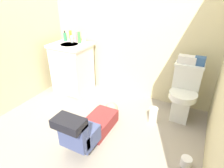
{
  "coord_description": "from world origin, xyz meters",
  "views": [
    {
      "loc": [
        1.08,
        -1.67,
        1.62
      ],
      "look_at": [
        0.05,
        0.35,
        0.45
      ],
      "focal_mm": 30.21,
      "sensor_mm": 36.0,
      "label": 1
    }
  ],
  "objects_px": {
    "faucet": "(75,39)",
    "bottle_amber": "(71,36)",
    "bottle_clear": "(72,39)",
    "paper_towel_roll": "(153,115)",
    "person_plumber": "(91,126)",
    "vanity_cabinet": "(72,68)",
    "soap_dispenser": "(65,37)",
    "toilet": "(184,93)",
    "bottle_green": "(79,37)",
    "toilet_paper_roll": "(186,162)",
    "tissue_box": "(187,59)",
    "bottle_pink": "(78,36)",
    "bottle_white": "(84,38)",
    "toiletry_bag": "(200,61)"
  },
  "relations": [
    {
      "from": "faucet",
      "to": "bottle_clear",
      "type": "bearing_deg",
      "value": -110.18
    },
    {
      "from": "faucet",
      "to": "paper_towel_roll",
      "type": "relative_size",
      "value": 0.44
    },
    {
      "from": "bottle_amber",
      "to": "toilet",
      "type": "bearing_deg",
      "value": -3.11
    },
    {
      "from": "bottle_green",
      "to": "paper_towel_roll",
      "type": "relative_size",
      "value": 0.78
    },
    {
      "from": "bottle_green",
      "to": "toiletry_bag",
      "type": "bearing_deg",
      "value": 0.78
    },
    {
      "from": "toiletry_bag",
      "to": "bottle_pink",
      "type": "distance_m",
      "value": 1.86
    },
    {
      "from": "toiletry_bag",
      "to": "bottle_amber",
      "type": "bearing_deg",
      "value": 179.65
    },
    {
      "from": "bottle_green",
      "to": "bottle_white",
      "type": "xyz_separation_m",
      "value": [
        0.08,
        0.02,
        -0.0
      ]
    },
    {
      "from": "person_plumber",
      "to": "bottle_green",
      "type": "bearing_deg",
      "value": 129.35
    },
    {
      "from": "tissue_box",
      "to": "bottle_pink",
      "type": "bearing_deg",
      "value": 179.45
    },
    {
      "from": "tissue_box",
      "to": "bottle_pink",
      "type": "distance_m",
      "value": 1.71
    },
    {
      "from": "bottle_amber",
      "to": "paper_towel_roll",
      "type": "xyz_separation_m",
      "value": [
        1.59,
        -0.42,
        -0.79
      ]
    },
    {
      "from": "toilet",
      "to": "faucet",
      "type": "height_order",
      "value": "faucet"
    },
    {
      "from": "vanity_cabinet",
      "to": "bottle_amber",
      "type": "bearing_deg",
      "value": 122.63
    },
    {
      "from": "soap_dispenser",
      "to": "bottle_green",
      "type": "xyz_separation_m",
      "value": [
        0.29,
        -0.01,
        0.02
      ]
    },
    {
      "from": "faucet",
      "to": "paper_towel_roll",
      "type": "xyz_separation_m",
      "value": [
        1.49,
        -0.41,
        -0.76
      ]
    },
    {
      "from": "bottle_amber",
      "to": "toiletry_bag",
      "type": "bearing_deg",
      "value": -0.35
    },
    {
      "from": "bottle_white",
      "to": "bottle_clear",
      "type": "bearing_deg",
      "value": -164.92
    },
    {
      "from": "soap_dispenser",
      "to": "bottle_clear",
      "type": "relative_size",
      "value": 1.46
    },
    {
      "from": "bottle_amber",
      "to": "paper_towel_roll",
      "type": "height_order",
      "value": "bottle_amber"
    },
    {
      "from": "bottle_white",
      "to": "faucet",
      "type": "bearing_deg",
      "value": 178.39
    },
    {
      "from": "toilet",
      "to": "vanity_cabinet",
      "type": "relative_size",
      "value": 0.91
    },
    {
      "from": "person_plumber",
      "to": "bottle_clear",
      "type": "height_order",
      "value": "bottle_clear"
    },
    {
      "from": "faucet",
      "to": "bottle_amber",
      "type": "bearing_deg",
      "value": 173.42
    },
    {
      "from": "person_plumber",
      "to": "bottle_white",
      "type": "xyz_separation_m",
      "value": [
        -0.74,
        1.02,
        0.73
      ]
    },
    {
      "from": "vanity_cabinet",
      "to": "soap_dispenser",
      "type": "bearing_deg",
      "value": 146.9
    },
    {
      "from": "bottle_green",
      "to": "bottle_white",
      "type": "height_order",
      "value": "bottle_green"
    },
    {
      "from": "person_plumber",
      "to": "tissue_box",
      "type": "height_order",
      "value": "tissue_box"
    },
    {
      "from": "bottle_clear",
      "to": "paper_towel_roll",
      "type": "bearing_deg",
      "value": -13.05
    },
    {
      "from": "vanity_cabinet",
      "to": "bottle_clear",
      "type": "distance_m",
      "value": 0.47
    },
    {
      "from": "vanity_cabinet",
      "to": "faucet",
      "type": "height_order",
      "value": "faucet"
    },
    {
      "from": "tissue_box",
      "to": "paper_towel_roll",
      "type": "distance_m",
      "value": 0.84
    },
    {
      "from": "faucet",
      "to": "person_plumber",
      "type": "distance_m",
      "value": 1.54
    },
    {
      "from": "paper_towel_roll",
      "to": "bottle_amber",
      "type": "bearing_deg",
      "value": 165.13
    },
    {
      "from": "tissue_box",
      "to": "bottle_pink",
      "type": "height_order",
      "value": "bottle_pink"
    },
    {
      "from": "toilet",
      "to": "person_plumber",
      "type": "distance_m",
      "value": 1.29
    },
    {
      "from": "bottle_green",
      "to": "toilet_paper_roll",
      "type": "distance_m",
      "value": 2.26
    },
    {
      "from": "bottle_pink",
      "to": "paper_towel_roll",
      "type": "bearing_deg",
      "value": -16.35
    },
    {
      "from": "toilet",
      "to": "bottle_amber",
      "type": "relative_size",
      "value": 4.39
    },
    {
      "from": "toiletry_bag",
      "to": "bottle_white",
      "type": "distance_m",
      "value": 1.72
    },
    {
      "from": "bottle_green",
      "to": "bottle_amber",
      "type": "bearing_deg",
      "value": 169.54
    },
    {
      "from": "tissue_box",
      "to": "bottle_amber",
      "type": "distance_m",
      "value": 1.85
    },
    {
      "from": "person_plumber",
      "to": "soap_dispenser",
      "type": "height_order",
      "value": "soap_dispenser"
    },
    {
      "from": "bottle_amber",
      "to": "faucet",
      "type": "bearing_deg",
      "value": -6.58
    },
    {
      "from": "soap_dispenser",
      "to": "toilet",
      "type": "bearing_deg",
      "value": -2.06
    },
    {
      "from": "toilet",
      "to": "person_plumber",
      "type": "relative_size",
      "value": 0.7
    },
    {
      "from": "soap_dispenser",
      "to": "paper_towel_roll",
      "type": "xyz_separation_m",
      "value": [
        1.68,
        -0.39,
        -0.78
      ]
    },
    {
      "from": "bottle_amber",
      "to": "bottle_white",
      "type": "xyz_separation_m",
      "value": [
        0.28,
        -0.02,
        -0.0
      ]
    },
    {
      "from": "person_plumber",
      "to": "bottle_pink",
      "type": "relative_size",
      "value": 5.99
    },
    {
      "from": "bottle_amber",
      "to": "bottle_green",
      "type": "xyz_separation_m",
      "value": [
        0.2,
        -0.04,
        0.0
      ]
    }
  ]
}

